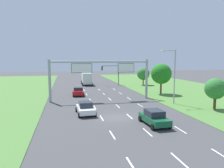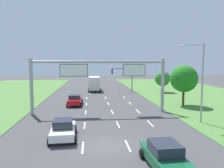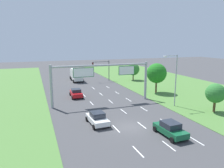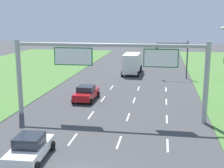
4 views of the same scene
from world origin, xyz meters
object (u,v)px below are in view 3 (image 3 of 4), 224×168
(car_near_red, at_px, (97,118))
(roadside_tree_near, at_px, (215,93))
(street_lamp, at_px, (174,76))
(car_lead_silver, at_px, (170,129))
(traffic_light_mast, at_px, (102,67))
(sign_gantry, at_px, (102,75))
(car_mid_lane, at_px, (76,93))
(roadside_tree_mid, at_px, (157,73))
(roadside_tree_far, at_px, (133,69))
(box_truck, at_px, (76,74))

(car_near_red, xyz_separation_m, roadside_tree_near, (17.97, -1.31, 2.16))
(street_lamp, bearing_deg, car_lead_silver, -126.28)
(car_near_red, height_order, street_lamp, street_lamp)
(car_lead_silver, distance_m, traffic_light_mast, 36.04)
(car_lead_silver, bearing_deg, sign_gantry, 99.12)
(car_mid_lane, xyz_separation_m, traffic_light_mast, (9.82, 14.70, 3.06))
(car_lead_silver, xyz_separation_m, roadside_tree_mid, (9.61, 19.10, 3.30))
(roadside_tree_far, bearing_deg, street_lamp, -100.27)
(car_mid_lane, xyz_separation_m, box_truck, (3.34, 17.55, 0.97))
(roadside_tree_near, relative_size, roadside_tree_far, 0.93)
(box_truck, height_order, roadside_tree_mid, roadside_tree_mid)
(box_truck, height_order, roadside_tree_far, roadside_tree_far)
(street_lamp, bearing_deg, roadside_tree_far, 79.73)
(traffic_light_mast, bearing_deg, roadside_tree_far, -9.94)
(sign_gantry, height_order, traffic_light_mast, sign_gantry)
(car_lead_silver, distance_m, box_truck, 38.80)
(street_lamp, relative_size, roadside_tree_far, 1.79)
(box_truck, bearing_deg, car_mid_lane, -99.81)
(car_near_red, xyz_separation_m, roadside_tree_mid, (16.43, 12.91, 3.32))
(roadside_tree_mid, bearing_deg, box_truck, 123.81)
(traffic_light_mast, bearing_deg, box_truck, 156.26)
(box_truck, xyz_separation_m, traffic_light_mast, (6.48, -2.85, 2.08))
(sign_gantry, xyz_separation_m, street_lamp, (10.27, -5.82, 0.18))
(car_mid_lane, bearing_deg, car_lead_silver, -70.15)
(roadside_tree_far, bearing_deg, car_lead_silver, -108.54)
(street_lamp, bearing_deg, sign_gantry, 150.47)
(car_near_red, height_order, car_lead_silver, car_lead_silver)
(car_near_red, bearing_deg, roadside_tree_far, 54.10)
(roadside_tree_near, distance_m, roadside_tree_far, 29.41)
(car_near_red, xyz_separation_m, street_lamp, (13.83, 3.37, 4.29))
(sign_gantry, bearing_deg, roadside_tree_mid, 16.12)
(traffic_light_mast, relative_size, roadside_tree_near, 1.26)
(car_near_red, relative_size, car_mid_lane, 0.98)
(car_near_red, bearing_deg, car_lead_silver, -45.07)
(car_mid_lane, bearing_deg, traffic_light_mast, 58.20)
(car_near_red, bearing_deg, roadside_tree_near, -6.96)
(car_near_red, xyz_separation_m, car_lead_silver, (6.81, -6.19, 0.02))
(car_lead_silver, height_order, box_truck, box_truck)
(car_lead_silver, distance_m, car_mid_lane, 22.15)
(sign_gantry, bearing_deg, roadside_tree_near, -36.06)
(roadside_tree_near, height_order, roadside_tree_mid, roadside_tree_mid)
(box_truck, distance_m, roadside_tree_mid, 23.62)
(box_truck, height_order, roadside_tree_near, roadside_tree_near)
(sign_gantry, height_order, roadside_tree_mid, sign_gantry)
(traffic_light_mast, height_order, roadside_tree_far, traffic_light_mast)
(car_lead_silver, relative_size, roadside_tree_near, 1.00)
(car_near_red, xyz_separation_m, sign_gantry, (3.56, 9.19, 4.11))
(car_mid_lane, height_order, sign_gantry, sign_gantry)
(street_lamp, bearing_deg, car_near_red, -166.32)
(street_lamp, xyz_separation_m, roadside_tree_far, (4.48, 24.73, -2.02))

